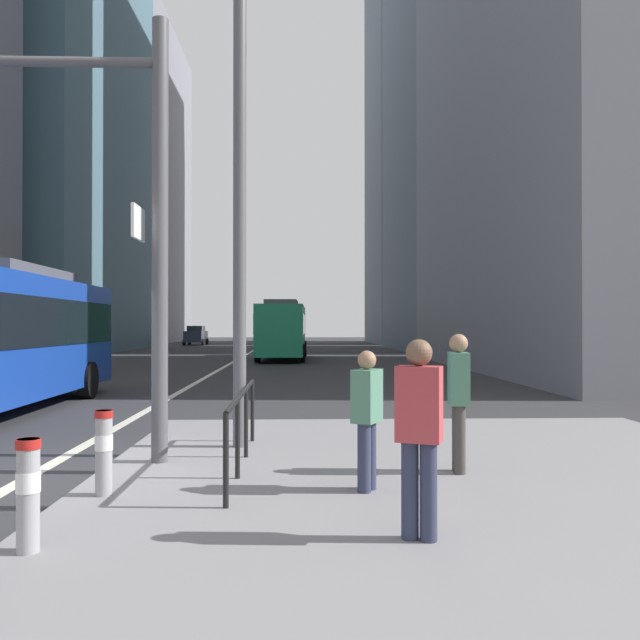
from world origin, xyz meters
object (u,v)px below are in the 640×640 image
object	(u,v)px
street_lamp_post	(240,110)
bollard_left	(28,489)
car_receding_near	(289,336)
pedestrian_walking	(367,414)
car_oncoming_mid	(196,335)
bollard_right	(104,448)
traffic_signal_gantry	(4,167)
pedestrian_far	(459,395)
city_bus_red_receding	(283,328)
car_receding_far	(285,335)
pedestrian_waiting	(419,428)

from	to	relation	value
street_lamp_post	bollard_left	world-z (taller)	street_lamp_post
car_receding_near	pedestrian_walking	distance (m)	55.15
street_lamp_post	bollard_left	xyz separation A→B (m)	(-1.30, -4.56, -4.62)
car_oncoming_mid	bollard_right	xyz separation A→B (m)	(8.23, -58.97, -0.33)
traffic_signal_gantry	bollard_left	size ratio (longest dim) A/B	6.78
street_lamp_post	pedestrian_far	distance (m)	5.40
city_bus_red_receding	car_receding_far	distance (m)	28.51
traffic_signal_gantry	street_lamp_post	xyz separation A→B (m)	(3.06, 1.08, 1.17)
street_lamp_post	pedestrian_far	xyz separation A→B (m)	(2.90, -1.83, -4.17)
bollard_right	pedestrian_waiting	size ratio (longest dim) A/B	0.53
bollard_right	traffic_signal_gantry	bearing A→B (deg)	137.24
city_bus_red_receding	pedestrian_far	size ratio (longest dim) A/B	6.19
bollard_right	car_receding_near	bearing A→B (deg)	88.74
car_oncoming_mid	street_lamp_post	xyz separation A→B (m)	(9.44, -56.18, 4.29)
car_receding_far	pedestrian_far	xyz separation A→B (m)	(3.40, -58.78, 0.13)
car_oncoming_mid	bollard_right	size ratio (longest dim) A/B	4.75
car_receding_far	pedestrian_far	size ratio (longest dim) A/B	2.35
pedestrian_waiting	city_bus_red_receding	bearing A→B (deg)	93.39
pedestrian_walking	pedestrian_far	distance (m)	1.52
bollard_left	pedestrian_walking	distance (m)	3.52
pedestrian_waiting	pedestrian_walking	distance (m)	1.70
pedestrian_waiting	street_lamp_post	bearing A→B (deg)	113.88
car_receding_near	bollard_left	distance (m)	57.01
bollard_left	bollard_right	distance (m)	1.78
bollard_left	city_bus_red_receding	bearing A→B (deg)	87.76
city_bus_red_receding	pedestrian_far	bearing A→B (deg)	-84.50
traffic_signal_gantry	street_lamp_post	size ratio (longest dim) A/B	0.78
bollard_left	pedestrian_far	world-z (taller)	pedestrian_far
pedestrian_far	traffic_signal_gantry	bearing A→B (deg)	172.89
car_oncoming_mid	pedestrian_walking	bearing A→B (deg)	-79.32
traffic_signal_gantry	pedestrian_walking	world-z (taller)	traffic_signal_gantry
car_oncoming_mid	car_receding_near	bearing A→B (deg)	-21.66
car_receding_near	pedestrian_waiting	distance (m)	56.83
car_oncoming_mid	traffic_signal_gantry	distance (m)	57.71
car_receding_near	bollard_right	xyz separation A→B (m)	(-1.21, -55.22, -0.33)
pedestrian_waiting	car_receding_near	bearing A→B (deg)	91.95
pedestrian_waiting	pedestrian_far	world-z (taller)	pedestrian_far
pedestrian_waiting	pedestrian_far	size ratio (longest dim) A/B	0.99
traffic_signal_gantry	street_lamp_post	distance (m)	3.45
city_bus_red_receding	pedestrian_walking	size ratio (longest dim) A/B	6.87
bollard_left	pedestrian_waiting	xyz separation A→B (m)	(3.23, 0.20, 0.45)
car_receding_near	bollard_left	size ratio (longest dim) A/B	4.95
car_receding_near	pedestrian_waiting	world-z (taller)	car_receding_near
street_lamp_post	bollard_right	world-z (taller)	street_lamp_post
pedestrian_waiting	bollard_left	bearing A→B (deg)	-176.46
city_bus_red_receding	pedestrian_walking	distance (m)	31.21
pedestrian_walking	car_receding_near	bearing A→B (deg)	91.73
car_receding_near	pedestrian_waiting	bearing A→B (deg)	-88.05
traffic_signal_gantry	car_receding_far	bearing A→B (deg)	87.47
city_bus_red_receding	street_lamp_post	xyz separation A→B (m)	(0.01, -28.46, 3.45)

